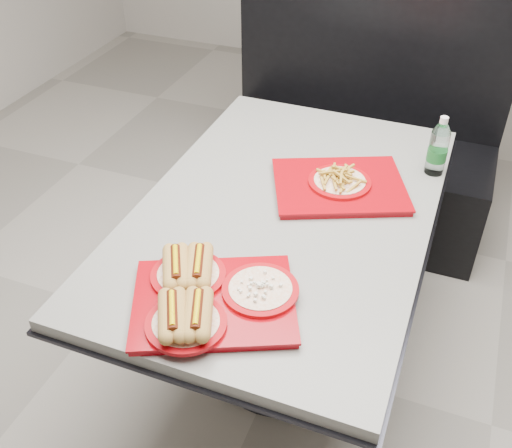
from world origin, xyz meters
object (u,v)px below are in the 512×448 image
at_px(tray_near, 207,296).
at_px(tray_far, 339,183).
at_px(water_bottle, 438,149).
at_px(booth_bench, 356,143).
at_px(diner_table, 284,247).

distance_m(tray_near, tray_far, 0.67).
bearing_deg(tray_near, tray_far, 74.38).
height_order(tray_far, water_bottle, water_bottle).
bearing_deg(booth_bench, tray_near, -91.79).
xyz_separation_m(diner_table, water_bottle, (0.41, 0.38, 0.26)).
bearing_deg(water_bottle, tray_near, -117.76).
height_order(diner_table, tray_near, tray_near).
height_order(diner_table, water_bottle, water_bottle).
bearing_deg(diner_table, water_bottle, 43.25).
bearing_deg(tray_far, tray_near, -105.62).
bearing_deg(tray_far, booth_bench, 98.01).
xyz_separation_m(booth_bench, tray_near, (-0.05, -1.58, 0.38)).
height_order(diner_table, tray_far, tray_far).
relative_size(booth_bench, tray_far, 2.58).
bearing_deg(diner_table, tray_far, 50.79).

